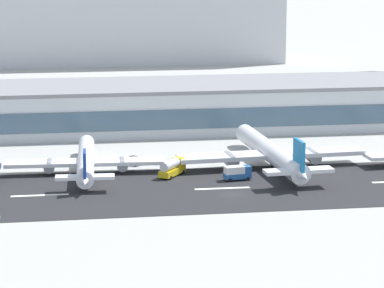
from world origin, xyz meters
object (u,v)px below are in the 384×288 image
(distant_hotel_block, at_px, (120,4))
(service_fuel_truck_2, at_px, (172,167))
(airliner_navy_tail_gate_1, at_px, (86,162))
(terminal_building, at_px, (156,106))
(service_baggage_tug_0, at_px, (134,161))
(airliner_blue_tail_gate_2, at_px, (273,154))
(service_box_truck_1, at_px, (237,173))

(distant_hotel_block, xyz_separation_m, service_fuel_truck_2, (-2.39, -194.62, -22.93))
(airliner_navy_tail_gate_1, bearing_deg, distant_hotel_block, -3.83)
(service_fuel_truck_2, bearing_deg, terminal_building, 33.02)
(airliner_navy_tail_gate_1, relative_size, service_baggage_tug_0, 12.64)
(airliner_blue_tail_gate_2, distance_m, service_box_truck_1, 14.40)
(service_baggage_tug_0, bearing_deg, service_fuel_truck_2, 168.98)
(airliner_blue_tail_gate_2, relative_size, service_box_truck_1, 8.14)
(terminal_building, bearing_deg, airliner_blue_tail_gate_2, -66.46)
(distant_hotel_block, bearing_deg, airliner_navy_tail_gate_1, -96.49)
(distant_hotel_block, relative_size, service_fuel_truck_2, 16.25)
(terminal_building, distance_m, service_fuel_truck_2, 54.45)
(distant_hotel_block, bearing_deg, service_box_truck_1, -86.73)
(distant_hotel_block, relative_size, service_baggage_tug_0, 40.24)
(airliner_blue_tail_gate_2, xyz_separation_m, service_box_truck_1, (-10.28, -9.95, -1.61))
(service_box_truck_1, xyz_separation_m, service_fuel_truck_2, (-13.85, 5.78, 0.24))
(airliner_navy_tail_gate_1, bearing_deg, airliner_blue_tail_gate_2, -88.16)
(distant_hotel_block, relative_size, airliner_navy_tail_gate_1, 3.18)
(service_baggage_tug_0, bearing_deg, service_box_truck_1, -173.40)
(terminal_building, relative_size, airliner_blue_tail_gate_2, 3.33)
(terminal_building, relative_size, service_baggage_tug_0, 50.04)
(service_baggage_tug_0, xyz_separation_m, service_box_truck_1, (21.52, -17.40, 0.74))
(terminal_building, bearing_deg, airliner_navy_tail_gate_1, -113.53)
(airliner_navy_tail_gate_1, height_order, service_box_truck_1, airliner_navy_tail_gate_1)
(terminal_building, xyz_separation_m, airliner_blue_tail_gate_2, (21.81, -50.05, -3.00))
(airliner_navy_tail_gate_1, height_order, airliner_blue_tail_gate_2, airliner_blue_tail_gate_2)
(terminal_building, relative_size, service_fuel_truck_2, 20.21)
(service_box_truck_1, bearing_deg, airliner_navy_tail_gate_1, 154.14)
(distant_hotel_block, height_order, service_baggage_tug_0, distant_hotel_block)
(distant_hotel_block, distance_m, airliner_navy_tail_gate_1, 192.32)
(airliner_navy_tail_gate_1, distance_m, service_baggage_tug_0, 13.53)
(terminal_building, distance_m, service_box_truck_1, 61.28)
(service_box_truck_1, bearing_deg, distant_hotel_block, 85.14)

